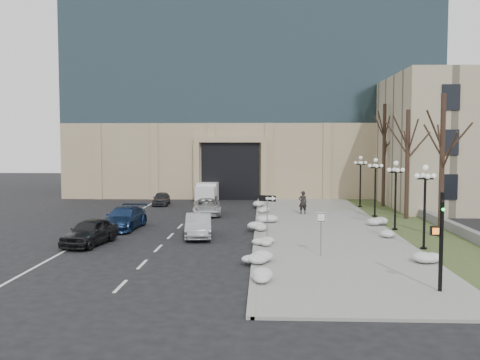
% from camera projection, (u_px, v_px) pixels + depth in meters
% --- Properties ---
extents(ground, '(160.00, 160.00, 0.00)m').
position_uv_depth(ground, '(276.00, 276.00, 23.90)').
color(ground, black).
rests_on(ground, ground).
extents(sidewalk, '(9.00, 40.00, 0.12)m').
position_uv_depth(sidewalk, '(321.00, 226.00, 37.70)').
color(sidewalk, gray).
rests_on(sidewalk, ground).
extents(curb, '(0.30, 40.00, 0.14)m').
position_uv_depth(curb, '(257.00, 226.00, 37.89)').
color(curb, gray).
rests_on(curb, ground).
extents(grass_strip, '(4.00, 40.00, 0.10)m').
position_uv_depth(grass_strip, '(414.00, 227.00, 37.42)').
color(grass_strip, '#344723').
rests_on(grass_strip, ground).
extents(stone_wall, '(0.50, 30.00, 0.70)m').
position_uv_depth(stone_wall, '(434.00, 219.00, 39.30)').
color(stone_wall, slate).
rests_on(stone_wall, ground).
extents(office_tower, '(40.00, 24.70, 36.00)m').
position_uv_depth(office_tower, '(252.00, 41.00, 66.13)').
color(office_tower, tan).
rests_on(office_tower, ground).
extents(car_a, '(2.60, 4.78, 1.54)m').
position_uv_depth(car_a, '(90.00, 232.00, 31.11)').
color(car_a, black).
rests_on(car_a, ground).
extents(car_b, '(2.06, 4.68, 1.50)m').
position_uv_depth(car_b, '(198.00, 226.00, 33.63)').
color(car_b, '#A2A4AA').
rests_on(car_b, ground).
extents(car_c, '(2.52, 5.44, 1.54)m').
position_uv_depth(car_c, '(124.00, 218.00, 36.86)').
color(car_c, navy).
rests_on(car_c, ground).
extents(car_d, '(2.78, 5.11, 1.36)m').
position_uv_depth(car_d, '(207.00, 207.00, 44.05)').
color(car_d, silver).
rests_on(car_d, ground).
extents(car_e, '(1.74, 3.79, 1.26)m').
position_uv_depth(car_e, '(161.00, 198.00, 51.12)').
color(car_e, '#323338').
rests_on(car_e, ground).
extents(pedestrian, '(0.76, 0.57, 1.89)m').
position_uv_depth(pedestrian, '(303.00, 202.00, 43.85)').
color(pedestrian, black).
rests_on(pedestrian, sidewalk).
extents(box_truck, '(2.29, 5.95, 1.86)m').
position_uv_depth(box_truck, '(209.00, 191.00, 55.57)').
color(box_truck, silver).
rests_on(box_truck, ground).
extents(one_way_sign, '(1.06, 0.52, 2.90)m').
position_uv_depth(one_way_sign, '(270.00, 204.00, 31.07)').
color(one_way_sign, slate).
rests_on(one_way_sign, ground).
extents(keep_sign, '(0.51, 0.10, 2.39)m').
position_uv_depth(keep_sign, '(321.00, 225.00, 27.48)').
color(keep_sign, slate).
rests_on(keep_sign, ground).
extents(traffic_signal, '(0.68, 0.91, 4.04)m').
position_uv_depth(traffic_signal, '(440.00, 244.00, 20.94)').
color(traffic_signal, black).
rests_on(traffic_signal, ground).
extents(snow_clump_a, '(1.10, 1.60, 0.36)m').
position_uv_depth(snow_clump_a, '(269.00, 280.00, 22.13)').
color(snow_clump_a, white).
rests_on(snow_clump_a, sidewalk).
extents(snow_clump_b, '(1.10, 1.60, 0.36)m').
position_uv_depth(snow_clump_b, '(259.00, 259.00, 26.11)').
color(snow_clump_b, white).
rests_on(snow_clump_b, sidewalk).
extents(snow_clump_c, '(1.10, 1.60, 0.36)m').
position_uv_depth(snow_clump_c, '(261.00, 242.00, 30.58)').
color(snow_clump_c, white).
rests_on(snow_clump_c, sidewalk).
extents(snow_clump_d, '(1.10, 1.60, 0.36)m').
position_uv_depth(snow_clump_d, '(259.00, 227.00, 35.74)').
color(snow_clump_d, white).
rests_on(snow_clump_d, sidewalk).
extents(snow_clump_e, '(1.10, 1.60, 0.36)m').
position_uv_depth(snow_clump_e, '(265.00, 220.00, 39.40)').
color(snow_clump_e, white).
rests_on(snow_clump_e, sidewalk).
extents(snow_clump_f, '(1.10, 1.60, 0.36)m').
position_uv_depth(snow_clump_f, '(261.00, 211.00, 44.44)').
color(snow_clump_f, white).
rests_on(snow_clump_f, sidewalk).
extents(snow_clump_g, '(1.10, 1.60, 0.36)m').
position_uv_depth(snow_clump_g, '(260.00, 204.00, 49.15)').
color(snow_clump_g, white).
rests_on(snow_clump_g, sidewalk).
extents(snow_clump_h, '(1.10, 1.60, 0.36)m').
position_uv_depth(snow_clump_h, '(422.00, 257.00, 26.50)').
color(snow_clump_h, white).
rests_on(snow_clump_h, sidewalk).
extents(snow_clump_i, '(1.10, 1.60, 0.36)m').
position_uv_depth(snow_clump_i, '(393.00, 236.00, 32.62)').
color(snow_clump_i, white).
rests_on(snow_clump_i, sidewalk).
extents(snow_clump_j, '(1.10, 1.60, 0.36)m').
position_uv_depth(snow_clump_j, '(376.00, 222.00, 38.10)').
color(snow_clump_j, white).
rests_on(snow_clump_j, sidewalk).
extents(lamppost_a, '(1.18, 1.18, 4.76)m').
position_uv_depth(lamppost_a, '(425.00, 195.00, 29.31)').
color(lamppost_a, black).
rests_on(lamppost_a, ground).
extents(lamppost_b, '(1.18, 1.18, 4.76)m').
position_uv_depth(lamppost_b, '(396.00, 186.00, 35.78)').
color(lamppost_b, black).
rests_on(lamppost_b, ground).
extents(lamppost_c, '(1.18, 1.18, 4.76)m').
position_uv_depth(lamppost_c, '(375.00, 179.00, 42.26)').
color(lamppost_c, black).
rests_on(lamppost_c, ground).
extents(lamppost_d, '(1.18, 1.18, 4.76)m').
position_uv_depth(lamppost_d, '(360.00, 174.00, 48.74)').
color(lamppost_d, black).
rests_on(lamppost_d, ground).
extents(tree_near, '(3.20, 3.20, 9.00)m').
position_uv_depth(tree_near, '(442.00, 145.00, 33.00)').
color(tree_near, black).
rests_on(tree_near, ground).
extents(tree_mid, '(3.20, 3.20, 8.50)m').
position_uv_depth(tree_mid, '(408.00, 149.00, 41.00)').
color(tree_mid, black).
rests_on(tree_mid, ground).
extents(tree_far, '(3.20, 3.20, 9.50)m').
position_uv_depth(tree_far, '(384.00, 141.00, 48.93)').
color(tree_far, black).
rests_on(tree_far, ground).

